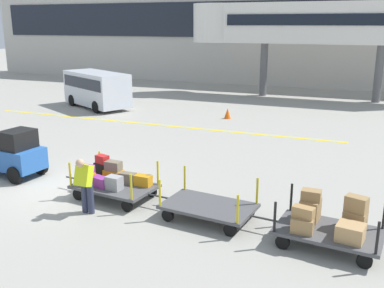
% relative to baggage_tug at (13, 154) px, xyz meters
% --- Properties ---
extents(ground_plane, '(120.00, 120.00, 0.00)m').
position_rel_baggage_tug_xyz_m(ground_plane, '(1.99, -0.29, -0.75)').
color(ground_plane, '#9E9B91').
extents(apron_lead_line, '(18.88, 0.33, 0.01)m').
position_rel_baggage_tug_xyz_m(apron_lead_line, '(0.61, 8.56, -0.75)').
color(apron_lead_line, yellow).
rests_on(apron_lead_line, ground_plane).
extents(terminal_building, '(51.77, 2.51, 9.43)m').
position_rel_baggage_tug_xyz_m(terminal_building, '(1.99, 25.70, 3.97)').
color(terminal_building, '#BCB7AD').
rests_on(terminal_building, ground_plane).
extents(jet_bridge, '(15.47, 3.00, 6.20)m').
position_rel_baggage_tug_xyz_m(jet_bridge, '(5.75, 19.71, 4.10)').
color(jet_bridge, silver).
rests_on(jet_bridge, ground_plane).
extents(baggage_tug, '(2.21, 1.43, 1.58)m').
position_rel_baggage_tug_xyz_m(baggage_tug, '(0.00, 0.00, 0.00)').
color(baggage_tug, '#2659A5').
rests_on(baggage_tug, ground_plane).
extents(baggage_cart_lead, '(3.06, 1.65, 1.10)m').
position_rel_baggage_tug_xyz_m(baggage_cart_lead, '(4.00, -0.40, -0.24)').
color(baggage_cart_lead, '#4C4C4F').
rests_on(baggage_cart_lead, ground_plane).
extents(baggage_cart_middle, '(3.06, 1.65, 1.10)m').
position_rel_baggage_tug_xyz_m(baggage_cart_middle, '(7.11, -0.79, -0.41)').
color(baggage_cart_middle, '#4C4C4F').
rests_on(baggage_cart_middle, ground_plane).
extents(baggage_cart_tail, '(3.06, 1.65, 1.17)m').
position_rel_baggage_tug_xyz_m(baggage_cart_tail, '(10.09, -1.09, -0.20)').
color(baggage_cart_tail, '#4C4C4F').
rests_on(baggage_cart_tail, ground_plane).
extents(baggage_handler, '(0.40, 0.44, 1.56)m').
position_rel_baggage_tug_xyz_m(baggage_handler, '(4.01, -1.68, 0.11)').
color(baggage_handler, '#2D334C').
rests_on(baggage_handler, ground_plane).
extents(shuttle_van, '(5.13, 3.90, 2.10)m').
position_rel_baggage_tug_xyz_m(shuttle_van, '(-4.41, 11.49, 0.48)').
color(shuttle_van, silver).
rests_on(shuttle_van, ground_plane).
extents(safety_cone_near, '(0.36, 0.36, 0.55)m').
position_rel_baggage_tug_xyz_m(safety_cone_near, '(3.81, 11.33, -0.48)').
color(safety_cone_near, '#EA590F').
rests_on(safety_cone_near, ground_plane).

